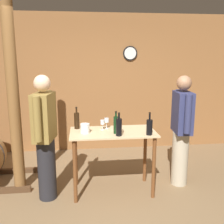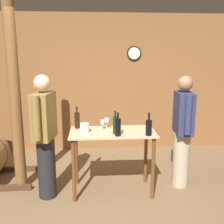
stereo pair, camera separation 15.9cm
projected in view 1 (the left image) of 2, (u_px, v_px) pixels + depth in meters
The scene contains 13 objects.
ground_plane at pixel (110, 220), 3.10m from camera, with size 14.00×14.00×0.00m, color brown.
back_wall at pixel (97, 84), 5.21m from camera, with size 8.40×0.08×2.70m.
tasting_table at pixel (113, 144), 3.62m from camera, with size 1.16×0.61×0.89m.
wooden_post at pixel (13, 97), 3.52m from camera, with size 0.16×0.16×2.70m.
wine_bottle_far_left at pixel (77, 120), 3.69m from camera, with size 0.07×0.07×0.31m.
wine_bottle_left at pixel (116, 124), 3.46m from camera, with size 0.07×0.07×0.30m.
wine_bottle_center at pixel (119, 127), 3.36m from camera, with size 0.08×0.08×0.31m.
wine_bottle_right at pixel (149, 127), 3.40m from camera, with size 0.08×0.08×0.30m.
wine_glass_near_left at pixel (103, 123), 3.63m from camera, with size 0.06×0.06×0.14m.
wine_glass_near_center at pixel (107, 121), 3.69m from camera, with size 0.06×0.06×0.15m.
ice_bucket at pixel (85, 128), 3.50m from camera, with size 0.12×0.12×0.13m.
person_host at pixel (182, 129), 3.80m from camera, with size 0.25×0.59×1.63m.
person_visitor_with_scarf at pixel (45, 136), 3.40m from camera, with size 0.29×0.58×1.67m.
Camera 1 is at (-0.30, -2.74, 1.90)m, focal length 42.00 mm.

